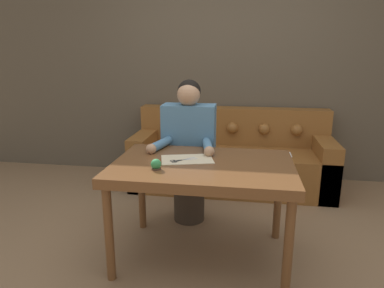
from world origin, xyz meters
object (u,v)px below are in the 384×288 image
Objects in this scene: couch at (231,159)px; scissors at (179,161)px; person at (189,152)px; pin_cushion at (156,165)px; dining_table at (203,173)px.

couch is 11.49× the size of scissors.
pin_cushion is at bearing -97.23° from person.
couch is at bearing 84.48° from dining_table.
person is (-0.19, 0.57, -0.01)m from dining_table.
person is at bearing 108.83° from dining_table.
scissors is at bearing -102.12° from couch.
dining_table is 0.19m from scissors.
person is (-0.34, -0.92, 0.34)m from couch.
scissors is 0.23m from pin_cushion.
couch reaches higher than dining_table.
scissors is at bearing 175.38° from dining_table.
couch is 1.04m from person.
person is at bearing -110.09° from couch.
dining_table is at bearing -4.62° from scissors.
couch is (0.14, 1.49, -0.35)m from dining_table.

